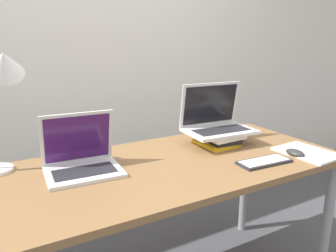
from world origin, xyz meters
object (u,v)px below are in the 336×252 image
object	(u,v)px
mouse	(295,153)
wireless_keyboard	(264,162)
book_stack	(218,138)
notepad	(307,152)
laptop_on_books	(216,122)
desk_lamp	(2,78)
laptop_left	(82,160)

from	to	relation	value
mouse	wireless_keyboard	bearing A→B (deg)	178.54
book_stack	notepad	world-z (taller)	book_stack
laptop_on_books	desk_lamp	size ratio (longest dim) A/B	0.69
wireless_keyboard	mouse	bearing A→B (deg)	-1.46
mouse	notepad	size ratio (longest dim) A/B	0.34
mouse	desk_lamp	xyz separation A→B (m)	(-1.23, 0.48, 0.39)
laptop_on_books	wireless_keyboard	distance (m)	0.38
book_stack	notepad	size ratio (longest dim) A/B	0.84
book_stack	laptop_left	bearing A→B (deg)	-178.90
mouse	desk_lamp	distance (m)	1.38
laptop_on_books	notepad	world-z (taller)	laptop_on_books
wireless_keyboard	laptop_on_books	bearing A→B (deg)	90.95
laptop_left	notepad	bearing A→B (deg)	-17.40
laptop_on_books	desk_lamp	xyz separation A→B (m)	(-1.02, 0.11, 0.29)
laptop_left	wireless_keyboard	world-z (taller)	laptop_left
book_stack	laptop_on_books	world-z (taller)	laptop_on_books
book_stack	wireless_keyboard	size ratio (longest dim) A/B	0.94
mouse	desk_lamp	world-z (taller)	desk_lamp
book_stack	laptop_on_books	distance (m)	0.09
laptop_left	book_stack	distance (m)	0.76
notepad	desk_lamp	world-z (taller)	desk_lamp
mouse	book_stack	bearing A→B (deg)	122.25
mouse	notepad	distance (m)	0.09
wireless_keyboard	desk_lamp	size ratio (longest dim) A/B	0.48
wireless_keyboard	book_stack	bearing A→B (deg)	92.05
wireless_keyboard	laptop_left	bearing A→B (deg)	157.21
book_stack	desk_lamp	xyz separation A→B (m)	(-1.02, 0.13, 0.37)
laptop_left	mouse	distance (m)	1.03
wireless_keyboard	mouse	distance (m)	0.20
laptop_left	mouse	bearing A→B (deg)	-18.64
mouse	notepad	xyz separation A→B (m)	(0.09, -0.00, -0.01)
book_stack	desk_lamp	bearing A→B (deg)	172.51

